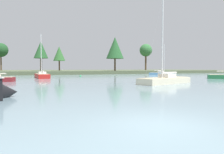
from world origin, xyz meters
name	(u,v)px	position (x,y,z in m)	size (l,w,h in m)	color
ground_plane	(159,124)	(0.00, 0.00, 0.00)	(418.65, 418.65, 0.00)	gray
far_shore_bank	(37,72)	(0.00, 84.50, 0.56)	(188.39, 57.41, 1.12)	#4C563D
sailboat_skyblue	(162,74)	(32.48, 42.76, 0.22)	(6.45, 6.66, 9.60)	#669ECC
sailboat_cream	(165,82)	(12.53, 15.71, 0.24)	(9.09, 5.09, 11.67)	beige
sailboat_red	(42,77)	(-1.40, 37.74, 0.22)	(2.64, 7.43, 9.68)	#B2231E
mooring_buoy_green	(80,76)	(7.99, 42.90, 0.08)	(0.45, 0.45, 0.51)	#1E8C47
shore_tree_left_mid	(1,50)	(-13.57, 86.37, 9.28)	(5.61, 5.61, 11.03)	brown
shore_tree_inland_c	(146,51)	(48.66, 76.78, 10.50)	(5.97, 5.97, 12.50)	brown
shore_tree_center_left	(41,50)	(1.08, 77.01, 9.11)	(5.41, 5.41, 11.39)	brown
shore_tree_center_right	(59,54)	(7.46, 73.33, 7.60)	(4.50, 4.50, 9.28)	brown
shore_tree_right_mid	(115,48)	(25.65, 61.51, 9.44)	(6.40, 6.40, 12.27)	brown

